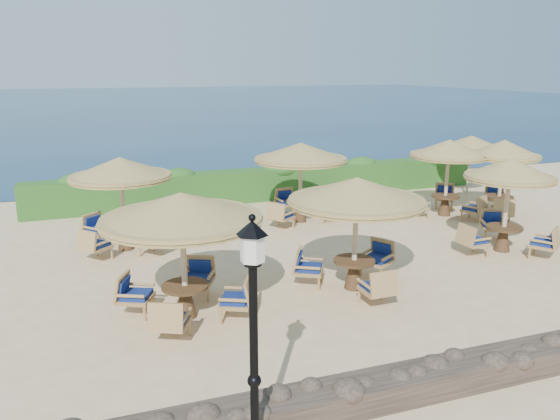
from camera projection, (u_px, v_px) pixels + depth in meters
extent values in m
plane|color=beige|center=(351.00, 257.00, 14.94)|extent=(120.00, 120.00, 0.00)
plane|color=#0B2547|center=(134.00, 103.00, 78.83)|extent=(160.00, 160.00, 0.00)
cube|color=#1F4D18|center=(269.00, 184.00, 21.36)|extent=(18.00, 0.90, 1.20)
cube|color=brown|center=(516.00, 361.00, 9.22)|extent=(15.00, 0.65, 0.44)
cylinder|color=black|center=(254.00, 356.00, 6.80)|extent=(0.11, 0.11, 2.40)
cylinder|color=silver|center=(252.00, 247.00, 6.44)|extent=(0.30, 0.30, 0.36)
cone|color=black|center=(252.00, 228.00, 6.38)|extent=(0.40, 0.40, 0.18)
cylinder|color=beige|center=(469.00, 168.00, 21.90)|extent=(0.10, 0.10, 2.20)
cone|color=olive|center=(471.00, 141.00, 21.62)|extent=(2.30, 2.30, 0.45)
cylinder|color=beige|center=(184.00, 262.00, 11.06)|extent=(0.12, 0.12, 2.40)
cone|color=olive|center=(181.00, 206.00, 10.76)|extent=(3.28, 3.28, 0.55)
cylinder|color=olive|center=(182.00, 220.00, 10.83)|extent=(3.22, 3.22, 0.14)
cylinder|color=#4D331B|center=(185.00, 286.00, 11.19)|extent=(0.96, 0.96, 0.06)
cone|color=#4D331B|center=(186.00, 302.00, 11.28)|extent=(0.44, 0.44, 0.64)
cylinder|color=beige|center=(355.00, 239.00, 12.52)|extent=(0.12, 0.12, 2.40)
cone|color=olive|center=(357.00, 189.00, 12.22)|extent=(3.15, 3.15, 0.55)
cylinder|color=olive|center=(356.00, 201.00, 12.29)|extent=(3.08, 3.08, 0.14)
cylinder|color=#4D331B|center=(354.00, 261.00, 12.66)|extent=(0.96, 0.96, 0.06)
cone|color=#4D331B|center=(354.00, 275.00, 12.75)|extent=(0.44, 0.44, 0.64)
cylinder|color=beige|center=(506.00, 210.00, 15.14)|extent=(0.12, 0.12, 2.40)
cone|color=olive|center=(510.00, 168.00, 14.84)|extent=(2.43, 2.43, 0.55)
cylinder|color=olive|center=(509.00, 178.00, 14.91)|extent=(2.38, 2.38, 0.14)
cylinder|color=#4D331B|center=(504.00, 228.00, 15.27)|extent=(0.96, 0.96, 0.06)
cone|color=#4D331B|center=(503.00, 239.00, 15.36)|extent=(0.44, 0.44, 0.64)
cylinder|color=beige|center=(123.00, 209.00, 15.25)|extent=(0.12, 0.12, 2.40)
cone|color=olive|center=(120.00, 167.00, 14.95)|extent=(2.81, 2.81, 0.55)
cylinder|color=olive|center=(121.00, 177.00, 15.02)|extent=(2.75, 2.75, 0.14)
cylinder|color=#4D331B|center=(124.00, 226.00, 15.38)|extent=(0.96, 0.96, 0.06)
cone|color=#4D331B|center=(125.00, 238.00, 15.47)|extent=(0.44, 0.44, 0.64)
cylinder|color=beige|center=(300.00, 186.00, 18.07)|extent=(0.12, 0.12, 2.40)
cone|color=olive|center=(301.00, 151.00, 17.77)|extent=(3.08, 3.08, 0.55)
cylinder|color=olive|center=(301.00, 160.00, 17.84)|extent=(3.01, 3.01, 0.14)
cylinder|color=#4D331B|center=(300.00, 202.00, 18.20)|extent=(0.96, 0.96, 0.06)
cone|color=#4D331B|center=(300.00, 212.00, 18.29)|extent=(0.44, 0.44, 0.64)
cylinder|color=beige|center=(447.00, 182.00, 18.83)|extent=(0.12, 0.12, 2.40)
cone|color=olive|center=(449.00, 148.00, 18.53)|extent=(2.64, 2.64, 0.55)
cylinder|color=olive|center=(449.00, 156.00, 18.60)|extent=(2.58, 2.58, 0.14)
cylinder|color=#4D331B|center=(445.00, 196.00, 18.96)|extent=(0.96, 0.96, 0.06)
cone|color=#4D331B|center=(445.00, 206.00, 19.05)|extent=(0.44, 0.44, 0.64)
cylinder|color=beige|center=(501.00, 182.00, 18.77)|extent=(0.12, 0.12, 2.40)
cone|color=olive|center=(504.00, 148.00, 18.47)|extent=(2.43, 2.43, 0.55)
cylinder|color=olive|center=(503.00, 156.00, 18.54)|extent=(2.38, 2.38, 0.14)
cylinder|color=#4D331B|center=(499.00, 197.00, 18.90)|extent=(0.96, 0.96, 0.06)
cone|color=#4D331B|center=(498.00, 206.00, 18.99)|extent=(0.44, 0.44, 0.64)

